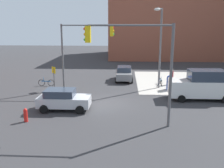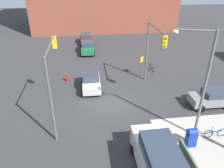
% 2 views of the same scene
% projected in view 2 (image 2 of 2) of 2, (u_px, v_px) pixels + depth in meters
% --- Properties ---
extents(ground_plane, '(120.00, 120.00, 0.00)m').
position_uv_depth(ground_plane, '(110.00, 103.00, 20.50)').
color(ground_plane, '#333335').
extents(traffic_signal_nw_corner, '(5.21, 0.36, 6.50)m').
position_uv_depth(traffic_signal_nw_corner, '(153.00, 45.00, 21.06)').
color(traffic_signal_nw_corner, '#59595B').
rests_on(traffic_signal_nw_corner, ground).
extents(traffic_signal_se_corner, '(5.46, 0.36, 6.50)m').
position_uv_depth(traffic_signal_se_corner, '(52.00, 71.00, 15.72)').
color(traffic_signal_se_corner, '#59595B').
rests_on(traffic_signal_se_corner, ground).
extents(street_lamp_corner, '(1.12, 2.56, 8.00)m').
position_uv_depth(street_lamp_corner, '(201.00, 79.00, 14.45)').
color(street_lamp_corner, slate).
rests_on(street_lamp_corner, ground).
extents(warning_sign_two_way, '(0.48, 0.48, 2.40)m').
position_uv_depth(warning_sign_two_way, '(141.00, 63.00, 24.94)').
color(warning_sign_two_way, '#4C4C4C').
rests_on(warning_sign_two_way, ground).
extents(mailbox_blue, '(0.56, 0.64, 1.43)m').
position_uv_depth(mailbox_blue, '(192.00, 137.00, 15.26)').
color(mailbox_blue, navy).
rests_on(mailbox_blue, ground).
extents(fire_hydrant, '(0.26, 0.26, 0.94)m').
position_uv_depth(fire_hydrant, '(67.00, 78.00, 24.19)').
color(fire_hydrant, red).
rests_on(fire_hydrant, ground).
extents(hatchback_maroon, '(4.06, 2.02, 1.62)m').
position_uv_depth(hatchback_maroon, '(86.00, 38.00, 36.55)').
color(hatchback_maroon, maroon).
rests_on(hatchback_maroon, ground).
extents(hatchback_green, '(4.09, 2.02, 1.62)m').
position_uv_depth(hatchback_green, '(87.00, 47.00, 32.40)').
color(hatchback_green, '#1E6638').
rests_on(hatchback_green, ground).
extents(hatchback_silver, '(3.95, 2.02, 1.62)m').
position_uv_depth(hatchback_silver, '(91.00, 81.00, 22.59)').
color(hatchback_silver, '#B7BABF').
rests_on(hatchback_silver, ground).
extents(hatchback_gray, '(2.02, 3.96, 1.62)m').
position_uv_depth(hatchback_gray, '(213.00, 98.00, 19.75)').
color(hatchback_gray, slate).
rests_on(hatchback_gray, ground).
extents(van_white_delivery, '(5.40, 2.32, 2.62)m').
position_uv_depth(van_white_delivery, '(158.00, 160.00, 12.71)').
color(van_white_delivery, white).
rests_on(van_white_delivery, ground).
extents(bicycle_leaning_on_fence, '(0.05, 1.75, 0.97)m').
position_uv_depth(bicycle_leaning_on_fence, '(215.00, 133.00, 16.22)').
color(bicycle_leaning_on_fence, black).
rests_on(bicycle_leaning_on_fence, ground).
extents(bicycle_at_crosswalk, '(1.75, 0.05, 0.97)m').
position_uv_depth(bicycle_at_crosswalk, '(152.00, 68.00, 26.97)').
color(bicycle_at_crosswalk, black).
rests_on(bicycle_at_crosswalk, ground).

